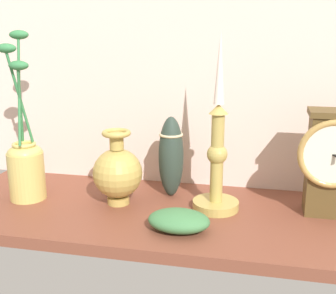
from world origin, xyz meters
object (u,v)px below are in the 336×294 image
at_px(candlestick_tall_left, 217,159).
at_px(brass_vase_jar, 26,160).
at_px(mantel_clock, 331,161).
at_px(tall_ceramic_vase, 171,156).
at_px(brass_vase_bulbous, 118,172).

bearing_deg(candlestick_tall_left, brass_vase_jar, -176.49).
bearing_deg(mantel_clock, tall_ceramic_vase, 173.81).
height_order(candlestick_tall_left, brass_vase_bulbous, candlestick_tall_left).
xyz_separation_m(candlestick_tall_left, tall_ceramic_vase, (-0.11, 0.06, -0.02)).
bearing_deg(tall_ceramic_vase, candlestick_tall_left, -27.18).
relative_size(brass_vase_bulbous, brass_vase_jar, 0.45).
distance_m(mantel_clock, tall_ceramic_vase, 0.34).
bearing_deg(brass_vase_bulbous, tall_ceramic_vase, 34.28).
bearing_deg(candlestick_tall_left, brass_vase_bulbous, -176.08).
height_order(brass_vase_bulbous, tall_ceramic_vase, tall_ceramic_vase).
relative_size(brass_vase_jar, tall_ceramic_vase, 2.00).
relative_size(candlestick_tall_left, brass_vase_bulbous, 2.27).
relative_size(mantel_clock, candlestick_tall_left, 0.58).
distance_m(brass_vase_bulbous, tall_ceramic_vase, 0.13).
xyz_separation_m(brass_vase_bulbous, tall_ceramic_vase, (0.10, 0.07, 0.02)).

